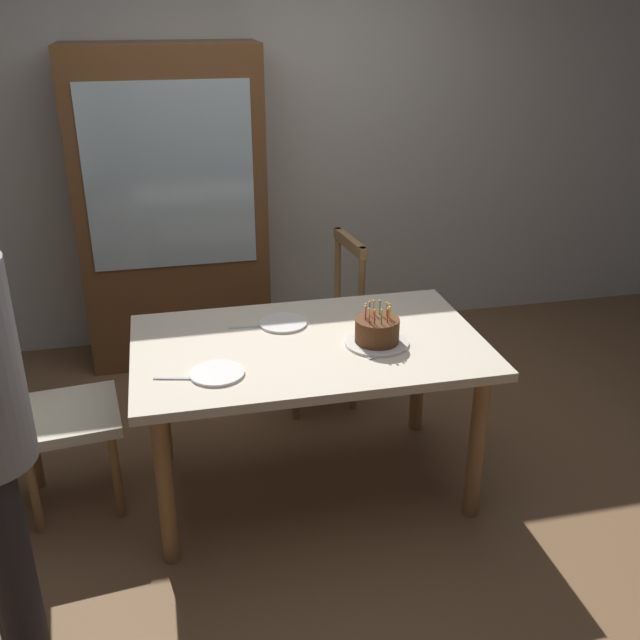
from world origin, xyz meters
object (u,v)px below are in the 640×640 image
object	(u,v)px
chair_upholstered	(42,403)
china_cabinet	(172,210)
plate_far_side	(283,323)
dining_table	(309,361)
plate_near_celebrant	(217,373)
birthday_cake	(377,332)
chair_spindle_back	(320,325)

from	to	relation	value
chair_upholstered	china_cabinet	distance (m)	1.64
plate_far_side	chair_upholstered	xyz separation A→B (m)	(-1.07, -0.10, -0.23)
dining_table	chair_upholstered	size ratio (longest dim) A/B	1.60
plate_near_celebrant	chair_upholstered	distance (m)	0.83
dining_table	plate_far_side	xyz separation A→B (m)	(-0.08, 0.21, 0.10)
plate_far_side	chair_upholstered	world-z (taller)	chair_upholstered
birthday_cake	plate_near_celebrant	distance (m)	0.71
plate_near_celebrant	plate_far_side	size ratio (longest dim) A/B	1.00
plate_near_celebrant	chair_upholstered	size ratio (longest dim) A/B	0.23
plate_near_celebrant	chair_upholstered	bearing A→B (deg)	156.27
plate_far_side	chair_upholstered	bearing A→B (deg)	-174.77
chair_upholstered	china_cabinet	xyz separation A→B (m)	(0.64, 1.45, 0.42)
plate_near_celebrant	plate_far_side	bearing A→B (deg)	50.82
dining_table	chair_upholstered	world-z (taller)	chair_upholstered
dining_table	chair_spindle_back	size ratio (longest dim) A/B	1.60
birthday_cake	chair_spindle_back	bearing A→B (deg)	93.58
chair_spindle_back	chair_upholstered	bearing A→B (deg)	-153.79
chair_spindle_back	chair_upholstered	world-z (taller)	same
birthday_cake	plate_far_side	world-z (taller)	birthday_cake
dining_table	plate_far_side	size ratio (longest dim) A/B	6.90
plate_far_side	china_cabinet	bearing A→B (deg)	107.79
plate_near_celebrant	china_cabinet	distance (m)	1.78
plate_near_celebrant	china_cabinet	size ratio (longest dim) A/B	0.12
birthday_cake	china_cabinet	world-z (taller)	china_cabinet
plate_far_side	chair_upholstered	size ratio (longest dim) A/B	0.23
china_cabinet	dining_table	bearing A→B (deg)	-71.92
dining_table	china_cabinet	xyz separation A→B (m)	(-0.51, 1.56, 0.29)
birthday_cake	chair_upholstered	distance (m)	1.47
chair_upholstered	china_cabinet	bearing A→B (deg)	66.14
chair_spindle_back	dining_table	bearing A→B (deg)	-106.18
birthday_cake	chair_upholstered	xyz separation A→B (m)	(-1.43, 0.19, -0.27)
china_cabinet	chair_upholstered	bearing A→B (deg)	-113.86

